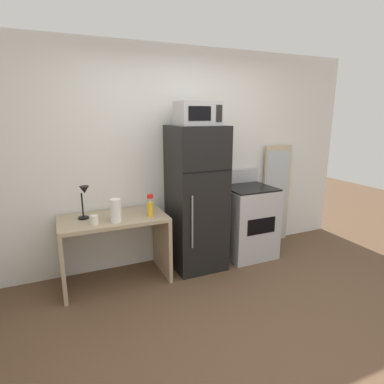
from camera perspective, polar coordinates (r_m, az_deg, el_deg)
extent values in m
plane|color=brown|center=(3.04, 10.00, -23.33)|extent=(12.00, 12.00, 0.00)
cube|color=white|center=(3.98, -2.86, 6.23)|extent=(5.00, 0.10, 2.60)
cube|color=tan|center=(3.53, -13.99, -4.69)|extent=(1.13, 0.61, 0.04)
cube|color=tan|center=(3.62, -22.29, -11.22)|extent=(0.04, 0.61, 0.71)
cube|color=tan|center=(3.78, -5.40, -9.15)|extent=(0.04, 0.61, 0.71)
cylinder|color=black|center=(3.55, -18.87, -4.40)|extent=(0.11, 0.11, 0.02)
cylinder|color=black|center=(3.52, -19.05, -2.24)|extent=(0.02, 0.02, 0.26)
cone|color=black|center=(3.46, -18.74, 0.39)|extent=(0.10, 0.10, 0.08)
cylinder|color=white|center=(3.33, -13.51, -3.26)|extent=(0.11, 0.11, 0.24)
cylinder|color=white|center=(3.32, -17.11, -4.82)|extent=(0.08, 0.08, 0.09)
cylinder|color=yellow|center=(3.44, -7.49, -3.11)|extent=(0.06, 0.06, 0.16)
cylinder|color=white|center=(3.41, -7.54, -1.46)|extent=(0.02, 0.02, 0.04)
cube|color=red|center=(3.39, -7.52, -0.78)|extent=(0.06, 0.03, 0.04)
cube|color=black|center=(3.77, 0.78, -1.17)|extent=(0.60, 0.61, 1.70)
cube|color=black|center=(3.42, 2.92, 3.68)|extent=(0.58, 0.00, 0.01)
cylinder|color=gray|center=(3.47, 0.07, -5.46)|extent=(0.02, 0.02, 0.60)
cube|color=#B7B7BC|center=(3.62, 0.97, 13.91)|extent=(0.46, 0.34, 0.26)
cube|color=black|center=(3.44, 1.42, 13.91)|extent=(0.26, 0.01, 0.15)
cube|color=black|center=(3.55, 4.89, 13.86)|extent=(0.07, 0.01, 0.18)
cube|color=#B7B7BC|center=(4.23, 9.92, -5.33)|extent=(0.62, 0.60, 0.90)
cube|color=black|center=(4.11, 10.18, 0.74)|extent=(0.60, 0.58, 0.02)
cube|color=#B7B7BC|center=(4.32, 8.18, 2.81)|extent=(0.62, 0.04, 0.18)
cube|color=black|center=(3.99, 12.35, -6.00)|extent=(0.40, 0.01, 0.20)
cube|color=#C6B793|center=(4.73, 14.80, -0.39)|extent=(0.44, 0.03, 1.40)
cube|color=#B2BCC6|center=(4.72, 14.93, -0.44)|extent=(0.39, 0.00, 1.26)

